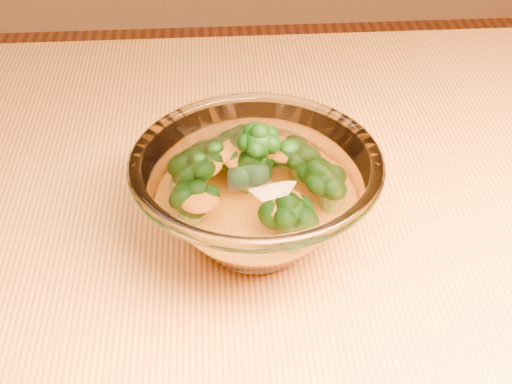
% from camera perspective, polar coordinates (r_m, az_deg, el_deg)
% --- Properties ---
extents(table, '(1.20, 0.80, 0.75)m').
position_cam_1_polar(table, '(0.67, 1.93, -11.01)').
color(table, '#C08639').
rests_on(table, ground).
extents(glass_bowl, '(0.20, 0.20, 0.09)m').
position_cam_1_polar(glass_bowl, '(0.58, 0.00, -0.34)').
color(glass_bowl, white).
rests_on(glass_bowl, table).
extents(cheese_sauce, '(0.12, 0.12, 0.03)m').
position_cam_1_polar(cheese_sauce, '(0.59, 0.00, -1.76)').
color(cheese_sauce, orange).
rests_on(cheese_sauce, glass_bowl).
extents(broccoli_heap, '(0.14, 0.13, 0.07)m').
position_cam_1_polar(broccoli_heap, '(0.57, -0.15, 1.14)').
color(broccoli_heap, black).
rests_on(broccoli_heap, cheese_sauce).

